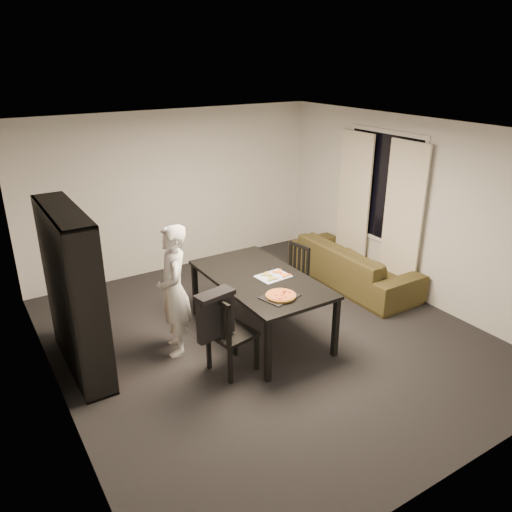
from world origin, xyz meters
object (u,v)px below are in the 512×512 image
chair_right (294,271)px  dining_table (260,282)px  sofa (353,264)px  pepperoni_pizza (281,295)px  person (174,291)px  baking_tray (280,297)px  chair_left (226,329)px  bookshelf (74,292)px

chair_right → dining_table: bearing=-69.7°
dining_table → sofa: size_ratio=0.86×
pepperoni_pizza → dining_table: bearing=80.3°
person → baking_tray: bearing=68.0°
chair_left → person: 0.82m
bookshelf → sofa: size_ratio=0.85×
chair_right → baking_tray: chair_right is taller
sofa → chair_right: bearing=91.6°
pepperoni_pizza → sofa: pepperoni_pizza is taller
chair_left → baking_tray: (0.68, -0.06, 0.25)m
dining_table → pepperoni_pizza: (-0.10, -0.59, 0.10)m
dining_table → baking_tray: baking_tray is taller
dining_table → chair_left: chair_left is taller
pepperoni_pizza → sofa: size_ratio=0.16×
bookshelf → chair_left: size_ratio=1.94×
dining_table → pepperoni_pizza: size_ratio=5.48×
bookshelf → baking_tray: size_ratio=4.75×
person → baking_tray: (0.96, -0.79, 0.00)m
baking_tray → pepperoni_pizza: bearing=-73.2°
bookshelf → chair_right: bookshelf is taller
sofa → dining_table: bearing=104.0°
chair_left → person: bearing=11.7°
chair_left → baking_tray: size_ratio=2.44×
chair_right → chair_left: bearing=-67.4°
chair_left → pepperoni_pizza: (0.68, -0.08, 0.27)m
chair_left → person: (-0.29, 0.72, 0.25)m
bookshelf → chair_left: bookshelf is taller
dining_table → pepperoni_pizza: bearing=-99.7°
dining_table → baking_tray: size_ratio=4.80×
chair_left → baking_tray: bearing=-105.2°
chair_left → chair_right: size_ratio=1.11×
baking_tray → sofa: bearing=26.9°
dining_table → chair_left: bearing=-146.6°
baking_tray → pepperoni_pizza: size_ratio=1.14×
dining_table → person: bearing=169.1°
chair_left → chair_right: 1.93m
chair_left → sofa: (2.83, 1.03, -0.23)m
dining_table → chair_right: 1.02m
dining_table → baking_tray: bearing=-100.5°
chair_left → sofa: 3.02m
bookshelf → baking_tray: 2.29m
chair_right → sofa: 1.18m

